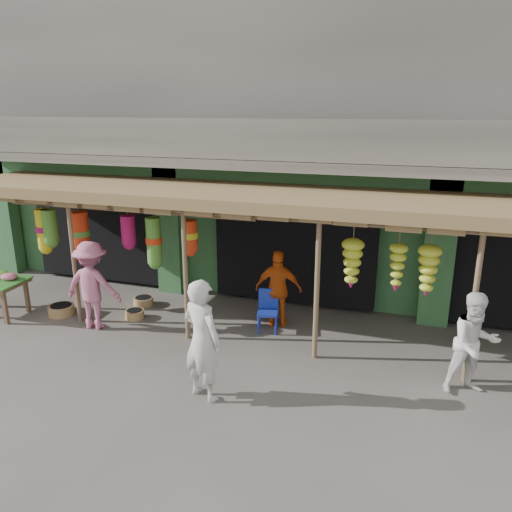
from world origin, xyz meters
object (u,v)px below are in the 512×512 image
(person_vendor, at_px, (279,289))
(person_shopper, at_px, (92,285))
(person_front, at_px, (202,340))
(blue_chair, at_px, (268,308))
(person_right, at_px, (474,344))

(person_vendor, relative_size, person_shopper, 0.88)
(person_vendor, bearing_deg, person_front, 75.69)
(person_shopper, bearing_deg, person_vendor, -164.59)
(person_shopper, bearing_deg, person_front, 148.09)
(blue_chair, distance_m, person_front, 2.70)
(person_shopper, bearing_deg, person_right, 174.10)
(person_front, height_order, person_vendor, person_front)
(blue_chair, bearing_deg, person_right, -30.61)
(person_right, height_order, person_shopper, person_shopper)
(person_vendor, distance_m, person_shopper, 3.72)
(person_front, bearing_deg, person_right, -139.72)
(person_right, bearing_deg, blue_chair, 137.46)
(blue_chair, relative_size, person_front, 0.44)
(person_right, height_order, person_vendor, person_right)
(person_front, height_order, person_right, person_front)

